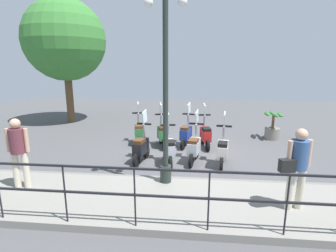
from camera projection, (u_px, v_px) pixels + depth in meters
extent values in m
plane|color=#4C4C4F|center=(183.00, 154.00, 8.57)|extent=(28.00, 28.00, 0.00)
cube|color=gray|center=(175.00, 202.00, 5.45)|extent=(2.20, 20.00, 0.15)
cube|color=slate|center=(179.00, 180.00, 6.47)|extent=(0.10, 20.00, 0.15)
cube|color=black|center=(171.00, 170.00, 4.23)|extent=(0.04, 16.00, 0.04)
cube|color=black|center=(171.00, 197.00, 4.33)|extent=(0.04, 16.00, 0.04)
cylinder|color=black|center=(287.00, 206.00, 4.16)|extent=(0.03, 0.03, 1.05)
cylinder|color=black|center=(209.00, 202.00, 4.28)|extent=(0.03, 0.03, 1.05)
cylinder|color=black|center=(135.00, 198.00, 4.41)|extent=(0.03, 0.03, 1.05)
cylinder|color=black|center=(65.00, 194.00, 4.53)|extent=(0.03, 0.03, 1.05)
cylinder|color=#232D28|center=(166.00, 174.00, 6.19)|extent=(0.26, 0.26, 0.40)
cylinder|color=#232D28|center=(166.00, 90.00, 5.74)|extent=(0.12, 0.12, 4.34)
sphere|color=white|center=(182.00, 2.00, 5.30)|extent=(0.20, 0.20, 0.20)
sphere|color=white|center=(148.00, 3.00, 5.37)|extent=(0.20, 0.20, 0.20)
cylinder|color=beige|center=(300.00, 188.00, 4.99)|extent=(0.14, 0.14, 0.82)
cylinder|color=beige|center=(290.00, 189.00, 4.96)|extent=(0.14, 0.14, 0.82)
cylinder|color=#335184|center=(299.00, 155.00, 4.82)|extent=(0.39, 0.39, 0.55)
sphere|color=tan|center=(302.00, 134.00, 4.73)|extent=(0.22, 0.22, 0.22)
cylinder|color=tan|center=(309.00, 153.00, 4.85)|extent=(0.09, 0.09, 0.52)
cylinder|color=tan|center=(289.00, 154.00, 4.78)|extent=(0.09, 0.09, 0.52)
cube|color=black|center=(287.00, 165.00, 4.77)|extent=(0.21, 0.31, 0.24)
cylinder|color=beige|center=(16.00, 170.00, 5.85)|extent=(0.14, 0.14, 0.82)
cylinder|color=beige|center=(26.00, 170.00, 5.86)|extent=(0.14, 0.14, 0.82)
cylinder|color=brown|center=(17.00, 141.00, 5.70)|extent=(0.36, 0.36, 0.55)
sphere|color=tan|center=(15.00, 124.00, 5.61)|extent=(0.22, 0.22, 0.22)
cylinder|color=tan|center=(8.00, 140.00, 5.69)|extent=(0.09, 0.09, 0.52)
cylinder|color=tan|center=(26.00, 140.00, 5.70)|extent=(0.09, 0.09, 0.52)
cylinder|color=brown|center=(70.00, 97.00, 13.19)|extent=(0.36, 0.36, 2.57)
sphere|color=#387A33|center=(65.00, 40.00, 12.56)|extent=(3.89, 3.89, 3.89)
cylinder|color=slate|center=(272.00, 134.00, 10.31)|extent=(0.56, 0.56, 0.45)
cylinder|color=brown|center=(273.00, 122.00, 10.20)|extent=(0.10, 0.10, 0.50)
ellipsoid|color=#2D6B2D|center=(272.00, 113.00, 10.37)|extent=(0.56, 0.16, 0.10)
ellipsoid|color=#2D6B2D|center=(276.00, 115.00, 9.89)|extent=(0.56, 0.16, 0.10)
ellipsoid|color=#2D6B2D|center=(267.00, 114.00, 10.16)|extent=(0.56, 0.16, 0.10)
ellipsoid|color=#2D6B2D|center=(280.00, 114.00, 10.11)|extent=(0.56, 0.16, 0.10)
ellipsoid|color=#2D6B2D|center=(268.00, 113.00, 10.32)|extent=(0.56, 0.16, 0.10)
ellipsoid|color=#2D6B2D|center=(280.00, 115.00, 9.94)|extent=(0.56, 0.16, 0.10)
cylinder|color=black|center=(223.00, 155.00, 7.93)|extent=(0.41, 0.14, 0.40)
cylinder|color=black|center=(221.00, 165.00, 7.15)|extent=(0.41, 0.14, 0.40)
cube|color=beige|center=(222.00, 151.00, 7.40)|extent=(0.63, 0.36, 0.36)
cube|color=beige|center=(223.00, 147.00, 7.67)|extent=(0.16, 0.31, 0.44)
cube|color=black|center=(223.00, 144.00, 7.28)|extent=(0.43, 0.32, 0.10)
cylinder|color=gray|center=(224.00, 135.00, 7.64)|extent=(0.19, 0.10, 0.55)
cube|color=black|center=(224.00, 126.00, 7.58)|extent=(0.12, 0.44, 0.05)
cube|color=silver|center=(225.00, 119.00, 7.59)|extent=(0.39, 0.09, 0.42)
cylinder|color=black|center=(197.00, 152.00, 8.23)|extent=(0.41, 0.16, 0.40)
cylinder|color=black|center=(191.00, 161.00, 7.46)|extent=(0.41, 0.16, 0.40)
cube|color=#B7BCC6|center=(194.00, 148.00, 7.70)|extent=(0.64, 0.39, 0.36)
cube|color=#B7BCC6|center=(196.00, 144.00, 7.97)|extent=(0.18, 0.32, 0.44)
cube|color=#4C2D19|center=(193.00, 141.00, 7.58)|extent=(0.44, 0.33, 0.10)
cylinder|color=gray|center=(196.00, 133.00, 7.94)|extent=(0.19, 0.10, 0.55)
cube|color=black|center=(196.00, 124.00, 7.88)|extent=(0.14, 0.44, 0.05)
cube|color=silver|center=(197.00, 117.00, 7.89)|extent=(0.39, 0.11, 0.42)
cylinder|color=black|center=(167.00, 153.00, 8.07)|extent=(0.41, 0.16, 0.40)
cylinder|color=black|center=(170.00, 163.00, 7.27)|extent=(0.41, 0.16, 0.40)
cube|color=#B7BCC6|center=(169.00, 150.00, 7.53)|extent=(0.64, 0.39, 0.36)
cube|color=#B7BCC6|center=(168.00, 146.00, 7.80)|extent=(0.18, 0.32, 0.44)
cube|color=black|center=(169.00, 143.00, 7.41)|extent=(0.44, 0.33, 0.10)
cylinder|color=gray|center=(168.00, 134.00, 7.78)|extent=(0.19, 0.10, 0.55)
cube|color=black|center=(168.00, 125.00, 7.72)|extent=(0.15, 0.44, 0.05)
cube|color=silver|center=(168.00, 118.00, 7.73)|extent=(0.39, 0.11, 0.42)
cylinder|color=black|center=(146.00, 152.00, 8.23)|extent=(0.41, 0.15, 0.40)
cylinder|color=black|center=(136.00, 161.00, 7.45)|extent=(0.41, 0.15, 0.40)
cube|color=black|center=(140.00, 148.00, 7.70)|extent=(0.64, 0.38, 0.36)
cube|color=black|center=(144.00, 144.00, 7.96)|extent=(0.17, 0.32, 0.44)
cube|color=#4C2D19|center=(139.00, 141.00, 7.58)|extent=(0.44, 0.32, 0.10)
cylinder|color=gray|center=(144.00, 133.00, 7.94)|extent=(0.19, 0.10, 0.55)
cube|color=black|center=(144.00, 124.00, 7.88)|extent=(0.13, 0.44, 0.05)
cube|color=silver|center=(145.00, 117.00, 7.89)|extent=(0.39, 0.10, 0.42)
cylinder|color=black|center=(203.00, 139.00, 9.64)|extent=(0.41, 0.15, 0.40)
cylinder|color=black|center=(208.00, 146.00, 8.83)|extent=(0.41, 0.15, 0.40)
cube|color=#B21E1E|center=(206.00, 135.00, 9.09)|extent=(0.64, 0.38, 0.36)
cube|color=#B21E1E|center=(204.00, 133.00, 9.37)|extent=(0.17, 0.32, 0.44)
cube|color=black|center=(206.00, 129.00, 8.97)|extent=(0.44, 0.32, 0.10)
cylinder|color=gray|center=(204.00, 122.00, 9.35)|extent=(0.19, 0.10, 0.55)
cube|color=black|center=(204.00, 115.00, 9.28)|extent=(0.13, 0.44, 0.05)
cube|color=silver|center=(204.00, 109.00, 9.30)|extent=(0.39, 0.10, 0.42)
cylinder|color=black|center=(189.00, 138.00, 9.78)|extent=(0.41, 0.17, 0.40)
cylinder|color=black|center=(183.00, 144.00, 9.02)|extent=(0.41, 0.17, 0.40)
cube|color=navy|center=(186.00, 134.00, 9.26)|extent=(0.65, 0.41, 0.36)
cube|color=navy|center=(188.00, 131.00, 9.52)|extent=(0.19, 0.32, 0.44)
cube|color=#4C2D19|center=(185.00, 128.00, 9.14)|extent=(0.45, 0.35, 0.10)
cylinder|color=gray|center=(188.00, 122.00, 9.50)|extent=(0.19, 0.11, 0.55)
cube|color=black|center=(189.00, 114.00, 9.43)|extent=(0.16, 0.44, 0.05)
cube|color=silver|center=(189.00, 108.00, 9.44)|extent=(0.38, 0.12, 0.42)
cylinder|color=black|center=(161.00, 138.00, 9.76)|extent=(0.41, 0.18, 0.40)
cylinder|color=black|center=(164.00, 145.00, 8.97)|extent=(0.41, 0.18, 0.40)
cube|color=#2D6B38|center=(162.00, 134.00, 9.22)|extent=(0.65, 0.43, 0.36)
cube|color=#2D6B38|center=(161.00, 132.00, 9.49)|extent=(0.19, 0.32, 0.44)
cube|color=black|center=(163.00, 128.00, 9.10)|extent=(0.45, 0.36, 0.10)
cylinder|color=gray|center=(161.00, 122.00, 9.47)|extent=(0.19, 0.12, 0.55)
cube|color=black|center=(161.00, 114.00, 9.41)|extent=(0.17, 0.44, 0.05)
cube|color=silver|center=(161.00, 108.00, 9.42)|extent=(0.38, 0.13, 0.42)
cylinder|color=black|center=(139.00, 136.00, 10.02)|extent=(0.41, 0.17, 0.40)
cylinder|color=black|center=(139.00, 142.00, 9.21)|extent=(0.41, 0.17, 0.40)
cube|color=#2D6B38|center=(139.00, 132.00, 9.47)|extent=(0.65, 0.41, 0.36)
cube|color=#2D6B38|center=(139.00, 130.00, 9.74)|extent=(0.18, 0.32, 0.44)
cube|color=#4C2D19|center=(139.00, 127.00, 9.35)|extent=(0.45, 0.34, 0.10)
cylinder|color=gray|center=(138.00, 120.00, 9.72)|extent=(0.19, 0.11, 0.55)
cube|color=black|center=(138.00, 113.00, 9.66)|extent=(0.16, 0.44, 0.05)
cube|color=silver|center=(138.00, 107.00, 9.67)|extent=(0.38, 0.12, 0.42)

